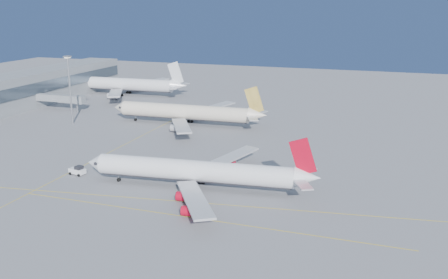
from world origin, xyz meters
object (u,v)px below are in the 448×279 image
pushback_tug (78,170)px  light_mast (70,84)px  airliner_virgin (199,171)px  airliner_third (125,84)px  airliner_etihad (188,112)px

pushback_tug → light_mast: 64.07m
light_mast → pushback_tug: bearing=-53.3°
airliner_virgin → airliner_third: size_ratio=0.91×
airliner_virgin → airliner_third: (-85.04, 111.00, 0.91)m
light_mast → airliner_etihad: bearing=16.7°
airliner_virgin → airliner_etihad: size_ratio=0.98×
airliner_third → pushback_tug: (49.80, -112.09, -4.27)m
airliner_virgin → airliner_third: airliner_third is taller
airliner_etihad → light_mast: light_mast is taller
airliner_etihad → airliner_third: 74.12m
airliner_third → light_mast: size_ratio=2.56×
airliner_third → pushback_tug: 122.72m
airliner_etihad → light_mast: (-43.07, -12.92, 10.48)m
airliner_virgin → airliner_third: 139.84m
airliner_third → light_mast: bearing=-81.1°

